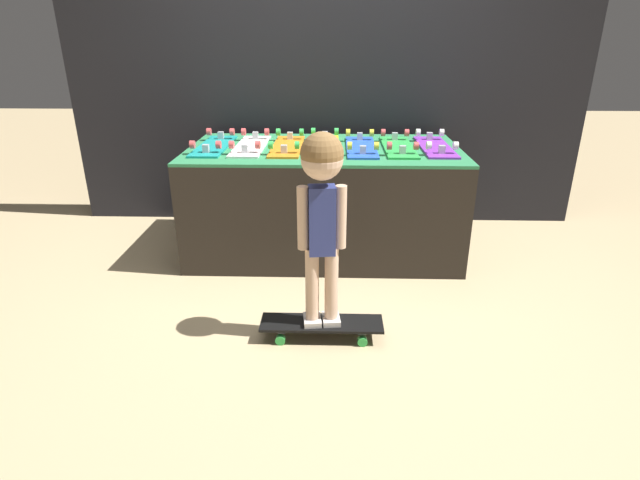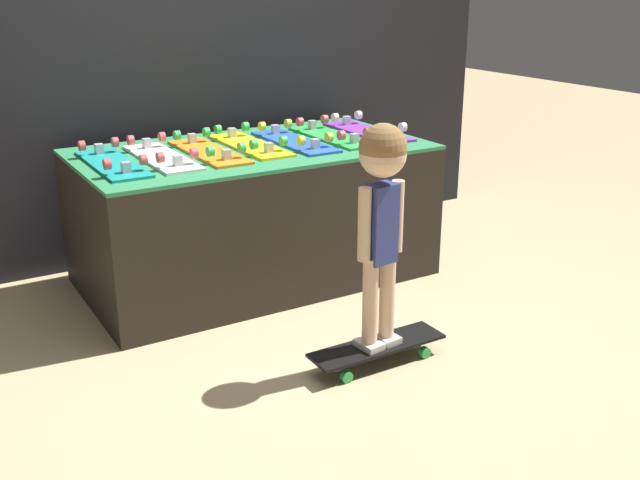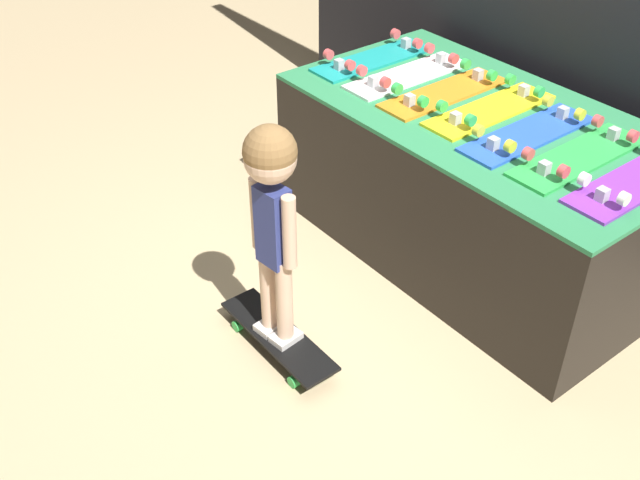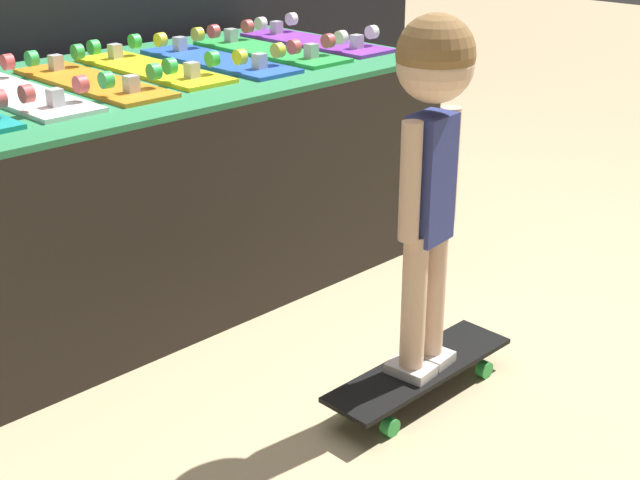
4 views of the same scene
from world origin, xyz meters
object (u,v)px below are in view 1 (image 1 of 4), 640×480
(skateboard_teal_on_rack, at_px, (214,145))
(skateboard_blue_on_rack, at_px, (361,146))
(skateboard_green_on_rack, at_px, (398,146))
(skateboard_yellow_on_rack, at_px, (324,144))
(child, at_px, (322,195))
(skateboard_orange_on_rack, at_px, (287,145))
(skateboard_white_on_rack, at_px, (251,145))
(skateboard_purple_on_rack, at_px, (435,146))
(skateboard_on_floor, at_px, (322,325))

(skateboard_teal_on_rack, xyz_separation_m, skateboard_blue_on_rack, (1.03, -0.01, 0.00))
(skateboard_green_on_rack, bearing_deg, skateboard_yellow_on_rack, 176.28)
(skateboard_green_on_rack, height_order, child, child)
(skateboard_orange_on_rack, bearing_deg, skateboard_white_on_rack, 179.35)
(skateboard_teal_on_rack, bearing_deg, skateboard_white_on_rack, 0.80)
(skateboard_orange_on_rack, height_order, skateboard_green_on_rack, same)
(skateboard_orange_on_rack, relative_size, child, 0.70)
(skateboard_orange_on_rack, height_order, skateboard_purple_on_rack, same)
(skateboard_orange_on_rack, relative_size, skateboard_green_on_rack, 1.00)
(skateboard_yellow_on_rack, distance_m, skateboard_blue_on_rack, 0.26)
(skateboard_teal_on_rack, distance_m, skateboard_yellow_on_rack, 0.77)
(skateboard_white_on_rack, relative_size, skateboard_blue_on_rack, 1.00)
(skateboard_purple_on_rack, bearing_deg, skateboard_white_on_rack, -179.39)
(skateboard_blue_on_rack, xyz_separation_m, child, (-0.24, -1.19, 0.01))
(skateboard_blue_on_rack, bearing_deg, skateboard_yellow_on_rack, 170.56)
(child, bearing_deg, skateboard_yellow_on_rack, 84.16)
(skateboard_green_on_rack, bearing_deg, skateboard_on_floor, -112.63)
(skateboard_yellow_on_rack, relative_size, child, 0.70)
(skateboard_white_on_rack, xyz_separation_m, skateboard_green_on_rack, (1.03, -0.00, 0.00))
(skateboard_white_on_rack, bearing_deg, skateboard_on_floor, -66.10)
(skateboard_orange_on_rack, xyz_separation_m, child, (0.27, -1.19, 0.01))
(skateboard_teal_on_rack, bearing_deg, skateboard_yellow_on_rack, 2.60)
(skateboard_purple_on_rack, bearing_deg, skateboard_yellow_on_rack, 178.69)
(skateboard_white_on_rack, distance_m, skateboard_blue_on_rack, 0.77)
(skateboard_yellow_on_rack, xyz_separation_m, child, (0.02, -1.23, 0.01))
(skateboard_green_on_rack, relative_size, skateboard_on_floor, 1.08)
(skateboard_blue_on_rack, bearing_deg, child, -101.49)
(skateboard_yellow_on_rack, xyz_separation_m, skateboard_blue_on_rack, (0.26, -0.04, 0.00))
(skateboard_blue_on_rack, xyz_separation_m, skateboard_on_floor, (-0.24, -1.19, -0.71))
(skateboard_blue_on_rack, bearing_deg, skateboard_teal_on_rack, 179.57)
(skateboard_white_on_rack, bearing_deg, skateboard_purple_on_rack, 0.61)
(skateboard_purple_on_rack, distance_m, skateboard_on_floor, 1.59)
(skateboard_yellow_on_rack, relative_size, skateboard_on_floor, 1.08)
(skateboard_teal_on_rack, bearing_deg, child, -56.58)
(skateboard_teal_on_rack, height_order, skateboard_orange_on_rack, same)
(skateboard_purple_on_rack, bearing_deg, skateboard_blue_on_rack, -177.21)
(skateboard_orange_on_rack, xyz_separation_m, skateboard_blue_on_rack, (0.51, -0.01, 0.00))
(skateboard_yellow_on_rack, height_order, child, child)
(skateboard_orange_on_rack, height_order, skateboard_blue_on_rack, same)
(skateboard_teal_on_rack, relative_size, skateboard_orange_on_rack, 1.00)
(skateboard_white_on_rack, height_order, skateboard_on_floor, skateboard_white_on_rack)
(skateboard_blue_on_rack, bearing_deg, skateboard_on_floor, -101.49)
(skateboard_white_on_rack, xyz_separation_m, skateboard_yellow_on_rack, (0.51, 0.03, 0.00))
(skateboard_white_on_rack, height_order, skateboard_orange_on_rack, same)
(skateboard_orange_on_rack, distance_m, skateboard_on_floor, 1.41)
(skateboard_on_floor, bearing_deg, skateboard_green_on_rack, 67.37)
(skateboard_white_on_rack, xyz_separation_m, child, (0.53, -1.20, 0.01))
(skateboard_white_on_rack, distance_m, skateboard_yellow_on_rack, 0.52)
(skateboard_blue_on_rack, bearing_deg, skateboard_green_on_rack, 2.07)
(skateboard_orange_on_rack, relative_size, skateboard_on_floor, 1.08)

